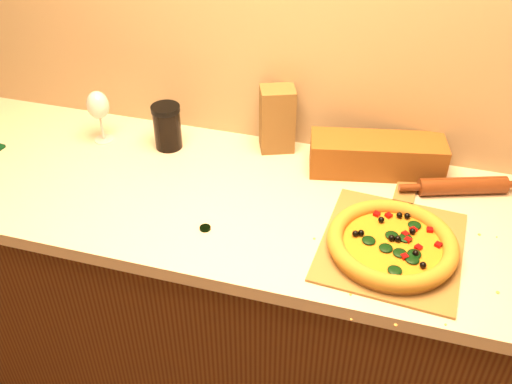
{
  "coord_description": "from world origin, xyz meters",
  "views": [
    {
      "loc": [
        0.31,
        0.18,
        1.89
      ],
      "look_at": [
        -0.04,
        1.38,
        0.96
      ],
      "focal_mm": 40.0,
      "sensor_mm": 36.0,
      "label": 1
    }
  ],
  "objects_px": {
    "rolling_pin": "(463,186)",
    "wine_glass": "(98,106)",
    "pizza_peel": "(392,242)",
    "dark_jar": "(167,127)",
    "pizza": "(392,244)"
  },
  "relations": [
    {
      "from": "pizza",
      "to": "rolling_pin",
      "type": "height_order",
      "value": "pizza"
    },
    {
      "from": "pizza_peel",
      "to": "dark_jar",
      "type": "height_order",
      "value": "dark_jar"
    },
    {
      "from": "rolling_pin",
      "to": "wine_glass",
      "type": "distance_m",
      "value": 1.14
    },
    {
      "from": "pizza",
      "to": "wine_glass",
      "type": "height_order",
      "value": "wine_glass"
    },
    {
      "from": "wine_glass",
      "to": "dark_jar",
      "type": "xyz_separation_m",
      "value": [
        0.22,
        0.02,
        -0.05
      ]
    },
    {
      "from": "rolling_pin",
      "to": "wine_glass",
      "type": "relative_size",
      "value": 2.03
    },
    {
      "from": "pizza_peel",
      "to": "rolling_pin",
      "type": "bearing_deg",
      "value": 62.09
    },
    {
      "from": "pizza_peel",
      "to": "wine_glass",
      "type": "relative_size",
      "value": 3.05
    },
    {
      "from": "pizza",
      "to": "dark_jar",
      "type": "distance_m",
      "value": 0.8
    },
    {
      "from": "pizza_peel",
      "to": "wine_glass",
      "type": "height_order",
      "value": "wine_glass"
    },
    {
      "from": "rolling_pin",
      "to": "dark_jar",
      "type": "distance_m",
      "value": 0.91
    },
    {
      "from": "wine_glass",
      "to": "dark_jar",
      "type": "bearing_deg",
      "value": 5.85
    },
    {
      "from": "pizza_peel",
      "to": "rolling_pin",
      "type": "height_order",
      "value": "rolling_pin"
    },
    {
      "from": "pizza_peel",
      "to": "dark_jar",
      "type": "relative_size",
      "value": 3.66
    },
    {
      "from": "pizza_peel",
      "to": "pizza",
      "type": "relative_size",
      "value": 1.64
    }
  ]
}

